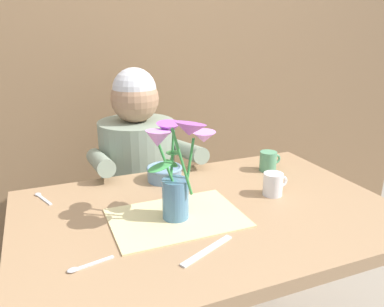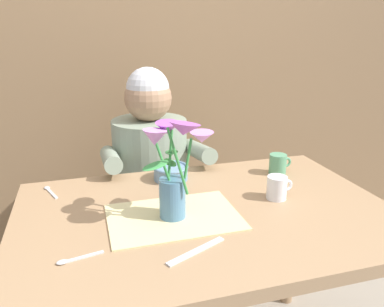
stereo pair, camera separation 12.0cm
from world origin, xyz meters
TOP-DOWN VIEW (x-y plane):
  - wood_panel_backdrop at (0.00, 1.05)m, footprint 4.00×0.10m
  - dining_table at (0.00, 0.00)m, footprint 1.20×0.80m
  - seated_person at (-0.07, 0.62)m, footprint 0.45×0.47m
  - striped_placemat at (-0.11, -0.02)m, footprint 0.40×0.28m
  - flower_vase at (-0.11, -0.02)m, footprint 0.24×0.24m
  - ceramic_bowl at (-0.05, 0.29)m, footprint 0.14×0.14m
  - dinner_knife at (-0.10, -0.22)m, footprint 0.18×0.10m
  - coffee_cup at (0.26, 0.02)m, footprint 0.09×0.07m
  - ceramic_mug at (0.37, 0.23)m, footprint 0.09×0.07m
  - spoon_0 at (-0.49, 0.30)m, footprint 0.06×0.12m
  - spoon_1 at (-0.41, -0.17)m, footprint 0.12×0.04m

SIDE VIEW (x-z plane):
  - seated_person at x=-0.07m, z-range 0.00..1.13m
  - dining_table at x=0.00m, z-range 0.27..1.01m
  - striped_placemat at x=-0.11m, z-range 0.74..0.74m
  - dinner_knife at x=-0.10m, z-range 0.74..0.74m
  - spoon_0 at x=-0.49m, z-range 0.74..0.75m
  - spoon_1 at x=-0.41m, z-range 0.74..0.75m
  - ceramic_bowl at x=-0.05m, z-range 0.74..0.80m
  - coffee_cup at x=0.26m, z-range 0.74..0.82m
  - ceramic_mug at x=0.37m, z-range 0.74..0.82m
  - flower_vase at x=-0.11m, z-range 0.75..1.07m
  - wood_panel_backdrop at x=0.00m, z-range 0.00..2.50m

